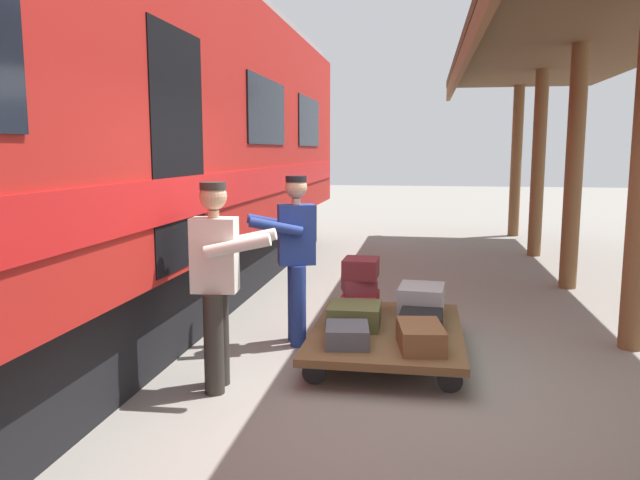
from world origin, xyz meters
name	(u,v)px	position (x,y,z in m)	size (l,w,h in m)	color
ground_plane	(407,386)	(0.00, 0.00, 0.00)	(60.00, 60.00, 0.00)	gray
train_car	(17,138)	(3.43, 0.00, 2.06)	(3.02, 16.99, 4.00)	#B21E19
luggage_cart	(387,332)	(0.21, -0.76, 0.23)	(1.40, 2.06, 0.27)	brown
suitcase_slate_roller	(347,335)	(0.53, -0.20, 0.36)	(0.37, 0.45, 0.17)	#4C515B
suitcase_brown_leather	(421,337)	(-0.11, -0.20, 0.38)	(0.36, 0.58, 0.21)	brown
suitcase_olive_duffel	(354,315)	(0.53, -0.76, 0.38)	(0.49, 0.50, 0.22)	brown
suitcase_gray_aluminum	(421,300)	(-0.11, -1.33, 0.42)	(0.45, 0.55, 0.30)	#9EA0A5
suitcase_black_hardshell	(421,321)	(-0.11, -0.76, 0.35)	(0.40, 0.50, 0.16)	black
suitcase_red_plastic	(360,302)	(0.53, -1.33, 0.37)	(0.36, 0.48, 0.20)	#AD231E
suitcase_burgundy_valise	(359,285)	(0.54, -1.33, 0.56)	(0.33, 0.43, 0.17)	maroon
suitcase_maroon_trunk	(361,268)	(0.52, -1.30, 0.74)	(0.35, 0.41, 0.20)	maroon
porter_in_overalls	(295,254)	(1.16, -1.00, 0.93)	(0.73, 0.57, 1.70)	navy
porter_by_door	(218,279)	(1.52, 0.29, 0.93)	(0.69, 0.47, 1.70)	#332D28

